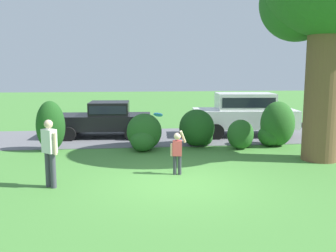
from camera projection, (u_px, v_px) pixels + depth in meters
ground_plane at (178, 183)px, 9.94m from camera, size 80.00×80.00×0.00m
driveway_strip at (157, 137)px, 16.62m from camera, size 28.00×4.40×0.02m
shrub_near_tree at (51, 126)px, 13.76m from camera, size 1.05×0.91×1.84m
shrub_centre_left at (144, 134)px, 13.89m from camera, size 1.30×1.31×1.36m
shrub_centre at (197, 129)px, 14.65m from camera, size 1.37×1.45×1.43m
shrub_centre_right at (241, 135)px, 14.14m from camera, size 1.06×0.99×1.12m
shrub_far_end at (276, 126)px, 14.62m from camera, size 1.42×1.22×1.75m
parked_sedan at (105, 118)px, 16.53m from camera, size 4.48×2.25×1.56m
parked_suv at (244, 112)px, 16.79m from camera, size 4.83×2.39×1.92m
child_thrower at (177, 150)px, 10.65m from camera, size 0.46×0.24×1.29m
frisbee at (158, 115)px, 11.44m from camera, size 0.30×0.26×0.19m
adult_onlooker at (50, 150)px, 9.46m from camera, size 0.42×0.40×1.74m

